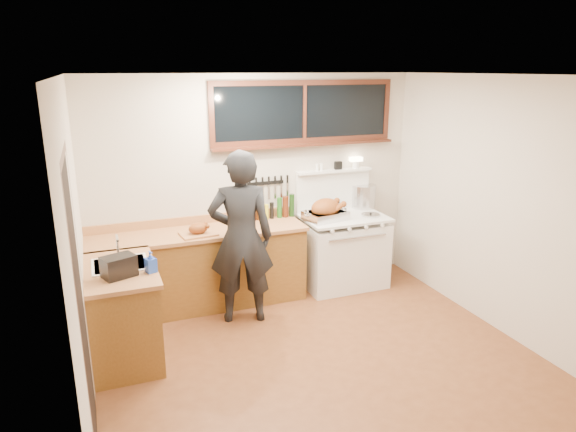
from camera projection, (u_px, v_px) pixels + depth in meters
name	position (u px, v px, depth m)	size (l,w,h in m)	color
ground_plane	(315.00, 354.00, 4.96)	(4.00, 3.50, 0.02)	brown
room_shell	(318.00, 187.00, 4.50)	(4.10, 3.60, 2.65)	beige
counter_back	(200.00, 268.00, 5.85)	(2.44, 0.64, 1.00)	brown
counter_left	(123.00, 312.00, 4.80)	(0.64, 1.09, 0.90)	brown
sink_unit	(121.00, 270.00, 4.77)	(0.50, 0.45, 0.37)	white
vintage_stove	(342.00, 249.00, 6.44)	(1.02, 0.74, 1.57)	white
back_window	(305.00, 119.00, 6.13)	(2.32, 0.13, 0.77)	black
left_doorway	(82.00, 309.00, 3.47)	(0.02, 1.04, 2.17)	black
knife_strip	(267.00, 184.00, 6.19)	(0.52, 0.03, 0.28)	black
man	(241.00, 238.00, 5.40)	(0.77, 0.59, 1.87)	black
soap_bottle	(151.00, 262.00, 4.55)	(0.11, 0.11, 0.20)	blue
toaster	(119.00, 266.00, 4.46)	(0.32, 0.27, 0.19)	black
cutting_board	(198.00, 230.00, 5.59)	(0.41, 0.32, 0.14)	#AE7345
roast_turkey	(326.00, 211.00, 6.15)	(0.53, 0.44, 0.26)	silver
stockpot	(363.00, 196.00, 6.67)	(0.39, 0.39, 0.30)	silver
saucepan	(340.00, 209.00, 6.43)	(0.19, 0.28, 0.11)	silver
pot_lid	(371.00, 215.00, 6.32)	(0.28, 0.28, 0.04)	silver
coffee_tin	(249.00, 215.00, 6.05)	(0.12, 0.10, 0.17)	maroon
pitcher	(249.00, 215.00, 6.07)	(0.11, 0.11, 0.17)	white
bottle_cluster	(273.00, 208.00, 6.18)	(0.57, 0.07, 0.30)	black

